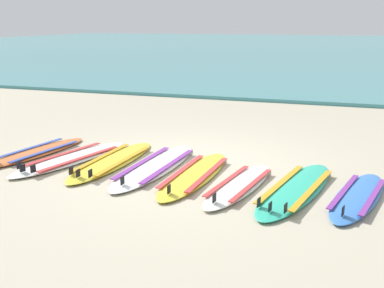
{
  "coord_description": "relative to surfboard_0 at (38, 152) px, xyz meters",
  "views": [
    {
      "loc": [
        2.12,
        -6.36,
        2.2
      ],
      "look_at": [
        -0.05,
        0.39,
        0.25
      ],
      "focal_mm": 42.04,
      "sensor_mm": 36.0,
      "label": 1
    }
  ],
  "objects": [
    {
      "name": "surfboard_2",
      "position": [
        1.46,
        -0.07,
        0.0
      ],
      "size": [
        0.74,
        2.4,
        0.18
      ],
      "color": "yellow",
      "rests_on": "ground"
    },
    {
      "name": "surfboard_7",
      "position": [
        5.15,
        -0.46,
        0.0
      ],
      "size": [
        0.97,
        2.06,
        0.18
      ],
      "color": "#3875CC",
      "rests_on": "ground"
    },
    {
      "name": "sea",
      "position": [
        2.65,
        36.24,
        0.01
      ],
      "size": [
        80.0,
        60.0,
        0.1
      ],
      "primitive_type": "cube",
      "color": "teal",
      "rests_on": "ground"
    },
    {
      "name": "ground_plane",
      "position": [
        2.65,
        0.16,
        -0.04
      ],
      "size": [
        80.0,
        80.0,
        0.0
      ],
      "primitive_type": "plane",
      "color": "#B7AD93"
    },
    {
      "name": "surfboard_0",
      "position": [
        0.0,
        0.0,
        0.0
      ],
      "size": [
        0.93,
        2.17,
        0.18
      ],
      "color": "orange",
      "rests_on": "ground"
    },
    {
      "name": "surfboard_1",
      "position": [
        0.76,
        -0.16,
        0.0
      ],
      "size": [
        1.21,
        2.42,
        0.18
      ],
      "color": "white",
      "rests_on": "ground"
    },
    {
      "name": "surfboard_6",
      "position": [
        4.37,
        -0.44,
        0.0
      ],
      "size": [
        1.13,
        2.48,
        0.18
      ],
      "color": "#2DB793",
      "rests_on": "ground"
    },
    {
      "name": "surfboard_5",
      "position": [
        3.62,
        -0.52,
        0.0
      ],
      "size": [
        0.86,
        2.05,
        0.18
      ],
      "color": "silver",
      "rests_on": "ground"
    },
    {
      "name": "surfboard_4",
      "position": [
        2.91,
        -0.3,
        -0.0
      ],
      "size": [
        0.73,
        2.31,
        0.18
      ],
      "color": "yellow",
      "rests_on": "ground"
    },
    {
      "name": "surfboard_3",
      "position": [
        2.22,
        -0.1,
        -0.0
      ],
      "size": [
        0.82,
        2.54,
        0.18
      ],
      "color": "white",
      "rests_on": "ground"
    }
  ]
}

